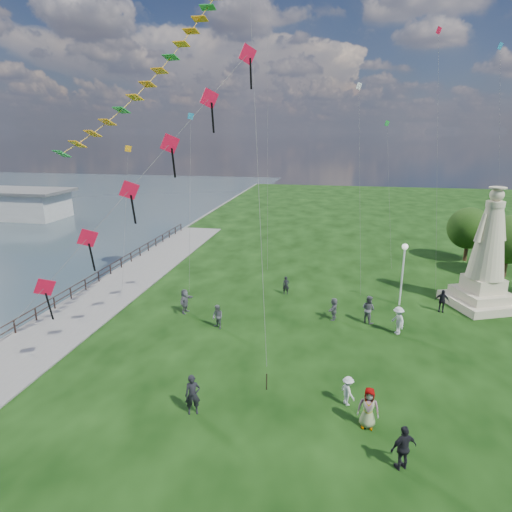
% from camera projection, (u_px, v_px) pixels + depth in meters
% --- Properties ---
extents(waterfront, '(200.00, 200.00, 1.51)m').
position_uv_depth(waterfront, '(60.00, 317.00, 30.03)').
color(waterfront, '#2E3F45').
rests_on(waterfront, ground).
extents(statue, '(5.66, 5.66, 8.83)m').
position_uv_depth(statue, '(486.00, 263.00, 30.95)').
color(statue, beige).
rests_on(statue, ground).
extents(lamppost, '(0.44, 0.44, 4.73)m').
position_uv_depth(lamppost, '(404.00, 261.00, 31.10)').
color(lamppost, silver).
rests_on(lamppost, ground).
extents(tree_row, '(8.64, 14.71, 5.58)m').
position_uv_depth(tree_row, '(507.00, 241.00, 37.64)').
color(tree_row, '#382314').
rests_on(tree_row, ground).
extents(person_0, '(0.82, 0.68, 1.93)m').
position_uv_depth(person_0, '(193.00, 395.00, 19.46)').
color(person_0, black).
rests_on(person_0, ground).
extents(person_1, '(0.93, 0.86, 1.63)m').
position_uv_depth(person_1, '(218.00, 317.00, 28.01)').
color(person_1, '#595960').
rests_on(person_1, ground).
extents(person_2, '(0.93, 1.06, 1.46)m').
position_uv_depth(person_2, '(348.00, 391.00, 20.15)').
color(person_2, silver).
rests_on(person_2, ground).
extents(person_3, '(1.23, 1.02, 1.88)m').
position_uv_depth(person_3, '(404.00, 448.00, 16.23)').
color(person_3, black).
rests_on(person_3, ground).
extents(person_4, '(0.97, 0.64, 1.90)m').
position_uv_depth(person_4, '(368.00, 408.00, 18.56)').
color(person_4, '#595960').
rests_on(person_4, ground).
extents(person_5, '(0.93, 1.72, 1.77)m').
position_uv_depth(person_5, '(185.00, 301.00, 30.44)').
color(person_5, '#595960').
rests_on(person_5, ground).
extents(person_6, '(0.59, 0.45, 1.46)m').
position_uv_depth(person_6, '(286.00, 285.00, 34.00)').
color(person_6, black).
rests_on(person_6, ground).
extents(person_7, '(1.08, 1.05, 1.92)m').
position_uv_depth(person_7, '(368.00, 309.00, 28.85)').
color(person_7, '#595960').
rests_on(person_7, ground).
extents(person_8, '(1.04, 1.34, 1.84)m').
position_uv_depth(person_8, '(398.00, 320.00, 27.22)').
color(person_8, silver).
rests_on(person_8, ground).
extents(person_9, '(1.07, 0.71, 1.67)m').
position_uv_depth(person_9, '(442.00, 301.00, 30.62)').
color(person_9, black).
rests_on(person_9, ground).
extents(person_11, '(0.93, 1.56, 1.57)m').
position_uv_depth(person_11, '(334.00, 309.00, 29.37)').
color(person_11, '#595960').
rests_on(person_11, ground).
extents(red_kite_train, '(12.53, 9.35, 16.83)m').
position_uv_depth(red_kite_train, '(146.00, 175.00, 21.28)').
color(red_kite_train, black).
rests_on(red_kite_train, ground).
extents(small_kites, '(30.14, 16.96, 27.11)m').
position_uv_depth(small_kites, '(327.00, 114.00, 35.77)').
color(small_kites, teal).
rests_on(small_kites, ground).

